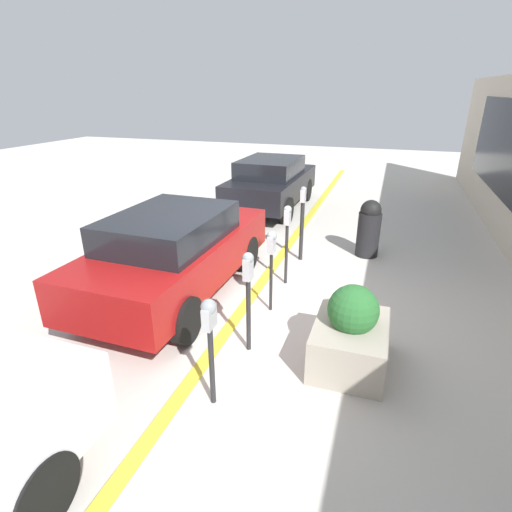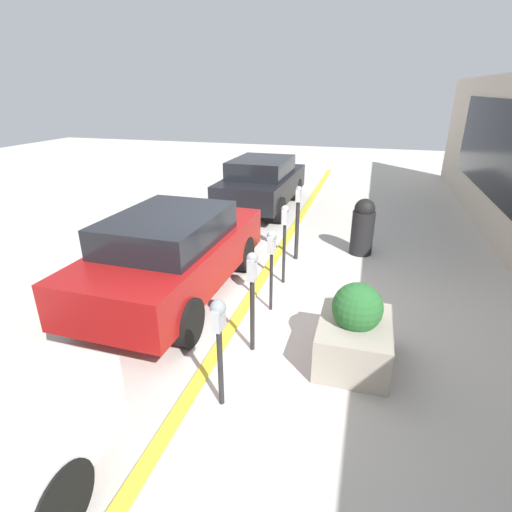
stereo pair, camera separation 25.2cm
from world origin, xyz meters
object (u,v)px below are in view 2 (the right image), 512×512
Objects in this scene: parking_meter_nearest at (219,329)px; parked_car_rear at (262,182)px; planter_box at (355,332)px; trash_bin at (363,227)px; parking_meter_fourth at (285,228)px; parked_car_middle at (174,252)px; parking_meter_middle at (272,251)px; parking_meter_second at (252,283)px; parking_meter_farthest at (298,216)px.

parked_car_rear reaches higher than parking_meter_nearest.
parking_meter_nearest is at bearing 130.96° from planter_box.
trash_bin is (4.99, -1.30, -0.37)m from parking_meter_nearest.
parking_meter_fourth is 4.92m from parked_car_rear.
trash_bin is at bearing 0.84° from planter_box.
parking_meter_middle is at bearing -89.83° from parked_car_middle.
trash_bin is (-2.80, -2.94, -0.18)m from parked_car_rear.
parking_meter_second is at bearing -122.56° from parked_car_middle.
parking_meter_nearest is 2.74m from parked_car_middle.
parking_meter_second is 3.26m from parking_meter_farthest.
parking_meter_second is at bearing -2.46° from parking_meter_nearest.
parking_meter_farthest reaches higher than parked_car_rear.
parking_meter_second is at bearing -164.70° from parked_car_rear.
parking_meter_farthest is (4.32, -0.03, -0.05)m from parking_meter_nearest.
parked_car_middle is 1.03× the size of parked_car_rear.
parking_meter_second is 2.10m from parking_meter_fourth.
parking_meter_farthest is (1.16, -0.02, -0.13)m from parking_meter_fourth.
parking_meter_middle is 1.75m from planter_box.
parking_meter_nearest is 1.11× the size of planter_box.
parking_meter_fourth is 1.24× the size of planter_box.
planter_box is (0.11, -1.31, -0.57)m from parking_meter_second.
parking_meter_farthest is at bearing -153.10° from parked_car_rear.
trash_bin is (3.93, -1.25, -0.40)m from parking_meter_second.
parking_meter_second is 1.20× the size of planter_box.
parking_meter_middle is at bearing -0.71° from parking_meter_nearest.
parking_meter_middle is at bearing 53.63° from planter_box.
parking_meter_second reaches higher than parking_meter_middle.
parking_meter_fourth reaches higher than trash_bin.
parking_meter_farthest is at bearing -0.35° from parking_meter_nearest.
parking_meter_nearest is 1.09× the size of trash_bin.
parked_car_middle reaches higher than planter_box.
parked_car_rear is (7.79, 1.64, -0.19)m from parking_meter_nearest.
parking_meter_middle is 1.68m from parked_car_middle.
parking_meter_farthest is at bearing 117.78° from trash_bin.
parked_car_middle is 4.06m from trash_bin.
parking_meter_farthest is (3.26, 0.02, -0.08)m from parking_meter_second.
parking_meter_fourth is at bearing 0.94° from parking_meter_middle.
parking_meter_middle is at bearing 0.98° from parking_meter_second.
parking_meter_farthest is at bearing -0.77° from parking_meter_fourth.
parking_meter_middle is 0.32× the size of parked_car_middle.
parking_meter_second is 6.94m from parked_car_rear.
planter_box is 7.27m from parked_car_rear.
trash_bin is (0.67, -1.27, -0.32)m from parking_meter_farthest.
parked_car_rear is (3.47, 1.67, -0.14)m from parking_meter_farthest.
trash_bin is (2.80, -2.93, -0.18)m from parked_car_middle.
trash_bin is at bearing -132.35° from parked_car_rear.
parking_meter_second is 0.34× the size of parked_car_middle.
parked_car_rear reaches higher than parking_meter_second.
parking_meter_fourth reaches higher than parking_meter_nearest.
parking_meter_second is 1.18× the size of trash_bin.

